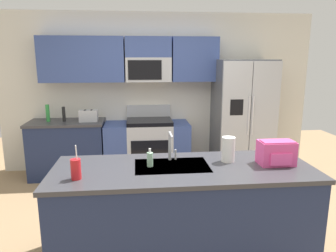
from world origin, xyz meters
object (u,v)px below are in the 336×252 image
(range_oven, at_px, (147,147))
(pepper_mill, at_px, (64,114))
(refrigerator, at_px, (242,117))
(paper_towel_roll, at_px, (228,149))
(soap_dispenser, at_px, (150,159))
(bottle_green, at_px, (48,113))
(backpack, at_px, (276,152))
(toaster, at_px, (88,116))
(sink_faucet, at_px, (171,144))
(drink_cup_red, at_px, (76,169))

(range_oven, distance_m, pepper_mill, 1.42)
(range_oven, xyz_separation_m, pepper_mill, (-1.30, -0.00, 0.57))
(refrigerator, bearing_deg, paper_towel_roll, -112.28)
(soap_dispenser, bearing_deg, refrigerator, 53.29)
(bottle_green, relative_size, soap_dispenser, 1.57)
(soap_dispenser, height_order, paper_towel_roll, paper_towel_roll)
(refrigerator, relative_size, backpack, 5.78)
(refrigerator, distance_m, toaster, 2.47)
(range_oven, relative_size, refrigerator, 0.74)
(refrigerator, height_order, bottle_green, refrigerator)
(bottle_green, height_order, sink_faucet, sink_faucet)
(refrigerator, bearing_deg, pepper_mill, 178.61)
(range_oven, height_order, backpack, backpack)
(refrigerator, xyz_separation_m, pepper_mill, (-2.86, 0.07, 0.09))
(bottle_green, bearing_deg, toaster, -4.73)
(toaster, xyz_separation_m, sink_faucet, (1.07, -2.03, 0.08))
(paper_towel_roll, bearing_deg, bottle_green, 135.97)
(refrigerator, distance_m, drink_cup_red, 3.28)
(toaster, distance_m, pepper_mill, 0.39)
(range_oven, relative_size, drink_cup_red, 4.69)
(pepper_mill, distance_m, drink_cup_red, 2.55)
(paper_towel_roll, bearing_deg, drink_cup_red, -167.18)
(sink_faucet, bearing_deg, paper_towel_roll, -8.30)
(toaster, xyz_separation_m, soap_dispenser, (0.86, -2.18, -0.02))
(refrigerator, xyz_separation_m, bottle_green, (-3.10, 0.07, 0.11))
(refrigerator, bearing_deg, toaster, 179.55)
(refrigerator, relative_size, bottle_green, 6.94)
(soap_dispenser, xyz_separation_m, paper_towel_roll, (0.75, 0.06, 0.05))
(refrigerator, bearing_deg, sink_faucet, -124.82)
(refrigerator, xyz_separation_m, soap_dispenser, (-1.61, -2.16, 0.04))
(sink_faucet, distance_m, drink_cup_red, 0.91)
(soap_dispenser, bearing_deg, toaster, 111.61)
(paper_towel_roll, bearing_deg, toaster, 127.35)
(sink_faucet, xyz_separation_m, soap_dispenser, (-0.21, -0.14, -0.10))
(range_oven, bearing_deg, toaster, -176.71)
(toaster, distance_m, sink_faucet, 2.30)
(soap_dispenser, bearing_deg, sink_faucet, 34.54)
(bottle_green, bearing_deg, refrigerator, -1.32)
(bottle_green, height_order, paper_towel_roll, bottle_green)
(refrigerator, distance_m, backpack, 2.27)
(refrigerator, relative_size, paper_towel_roll, 7.71)
(toaster, relative_size, backpack, 0.87)
(pepper_mill, bearing_deg, soap_dispenser, -60.74)
(backpack, bearing_deg, soap_dispenser, 176.93)
(drink_cup_red, xyz_separation_m, soap_dispenser, (0.62, 0.25, -0.02))
(drink_cup_red, height_order, backpack, drink_cup_red)
(pepper_mill, height_order, bottle_green, bottle_green)
(refrigerator, distance_m, paper_towel_roll, 2.27)
(refrigerator, xyz_separation_m, backpack, (-0.44, -2.22, 0.09))
(refrigerator, height_order, drink_cup_red, refrigerator)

